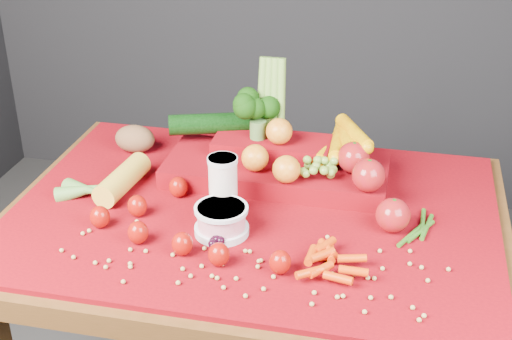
% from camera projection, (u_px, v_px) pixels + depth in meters
% --- Properties ---
extents(table, '(1.10, 0.80, 0.75)m').
position_uv_depth(table, '(254.00, 250.00, 1.62)').
color(table, '#3C250D').
rests_on(table, ground).
extents(red_cloth, '(1.05, 0.75, 0.01)m').
position_uv_depth(red_cloth, '(254.00, 212.00, 1.57)').
color(red_cloth, maroon).
rests_on(red_cloth, table).
extents(milk_glass, '(0.06, 0.06, 0.14)m').
position_uv_depth(milk_glass, '(223.00, 185.00, 1.51)').
color(milk_glass, beige).
rests_on(milk_glass, red_cloth).
extents(yogurt_bowl, '(0.11, 0.11, 0.06)m').
position_uv_depth(yogurt_bowl, '(221.00, 219.00, 1.47)').
color(yogurt_bowl, silver).
rests_on(yogurt_bowl, red_cloth).
extents(strawberry_scatter, '(0.44, 0.28, 0.05)m').
position_uv_depth(strawberry_scatter, '(174.00, 226.00, 1.45)').
color(strawberry_scatter, '#991208').
rests_on(strawberry_scatter, red_cloth).
extents(dark_grape_cluster, '(0.06, 0.05, 0.03)m').
position_uv_depth(dark_grape_cluster, '(211.00, 241.00, 1.43)').
color(dark_grape_cluster, black).
rests_on(dark_grape_cluster, red_cloth).
extents(soybean_scatter, '(0.84, 0.24, 0.01)m').
position_uv_depth(soybean_scatter, '(232.00, 258.00, 1.39)').
color(soybean_scatter, tan).
rests_on(soybean_scatter, red_cloth).
extents(corn_ear, '(0.20, 0.24, 0.06)m').
position_uv_depth(corn_ear, '(98.00, 187.00, 1.61)').
color(corn_ear, gold).
rests_on(corn_ear, red_cloth).
extents(potato, '(0.10, 0.08, 0.07)m').
position_uv_depth(potato, '(135.00, 139.00, 1.81)').
color(potato, brown).
rests_on(potato, red_cloth).
extents(baby_carrot_pile, '(0.17, 0.18, 0.03)m').
position_uv_depth(baby_carrot_pile, '(335.00, 263.00, 1.36)').
color(baby_carrot_pile, '#C33406').
rests_on(baby_carrot_pile, red_cloth).
extents(green_bean_pile, '(0.14, 0.12, 0.01)m').
position_uv_depth(green_bean_pile, '(417.00, 228.00, 1.49)').
color(green_bean_pile, '#2A6016').
rests_on(green_bean_pile, red_cloth).
extents(produce_mound, '(0.60, 0.36, 0.27)m').
position_uv_depth(produce_mound, '(286.00, 157.00, 1.67)').
color(produce_mound, maroon).
rests_on(produce_mound, red_cloth).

